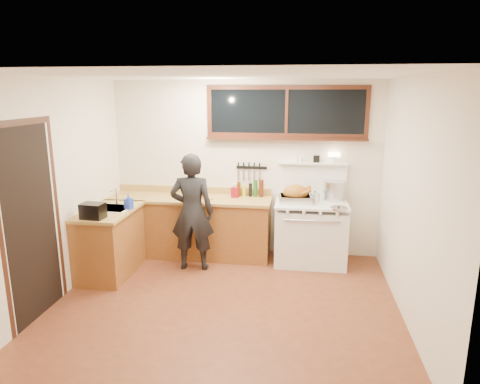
% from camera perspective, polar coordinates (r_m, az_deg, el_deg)
% --- Properties ---
extents(ground_plane, '(4.00, 3.50, 0.02)m').
position_cam_1_polar(ground_plane, '(5.23, -1.93, -14.64)').
color(ground_plane, '#5F2C19').
extents(room_shell, '(4.10, 3.60, 2.65)m').
position_cam_1_polar(room_shell, '(4.68, -2.09, 3.59)').
color(room_shell, silver).
rests_on(room_shell, ground).
extents(counter_back, '(2.44, 0.64, 1.00)m').
position_cam_1_polar(counter_back, '(6.52, -6.68, -4.50)').
color(counter_back, brown).
rests_on(counter_back, ground).
extents(counter_left, '(0.64, 1.09, 0.90)m').
position_cam_1_polar(counter_left, '(6.08, -16.96, -6.35)').
color(counter_left, brown).
rests_on(counter_left, ground).
extents(sink_unit, '(0.50, 0.45, 0.37)m').
position_cam_1_polar(sink_unit, '(6.02, -16.74, -2.59)').
color(sink_unit, white).
rests_on(sink_unit, counter_left).
extents(vintage_stove, '(1.02, 0.74, 1.57)m').
position_cam_1_polar(vintage_stove, '(6.27, 9.40, -5.19)').
color(vintage_stove, white).
rests_on(vintage_stove, ground).
extents(back_window, '(2.32, 0.13, 0.77)m').
position_cam_1_polar(back_window, '(6.28, 6.20, 9.82)').
color(back_window, black).
rests_on(back_window, room_shell).
extents(left_doorway, '(0.02, 1.04, 2.17)m').
position_cam_1_polar(left_doorway, '(5.07, -26.02, -3.57)').
color(left_doorway, black).
rests_on(left_doorway, ground).
extents(knife_strip, '(0.46, 0.03, 0.28)m').
position_cam_1_polar(knife_strip, '(6.42, 1.41, 3.19)').
color(knife_strip, black).
rests_on(knife_strip, room_shell).
extents(man, '(0.63, 0.44, 1.64)m').
position_cam_1_polar(man, '(5.91, -6.41, -2.69)').
color(man, black).
rests_on(man, ground).
extents(soap_bottle, '(0.12, 0.12, 0.21)m').
position_cam_1_polar(soap_bottle, '(5.88, -14.63, -1.24)').
color(soap_bottle, '#253FB9').
rests_on(soap_bottle, counter_left).
extents(toaster, '(0.30, 0.22, 0.19)m').
position_cam_1_polar(toaster, '(5.59, -19.03, -2.40)').
color(toaster, black).
rests_on(toaster, counter_left).
extents(cutting_board, '(0.48, 0.42, 0.14)m').
position_cam_1_polar(cutting_board, '(6.23, -5.76, -0.55)').
color(cutting_board, '#AD8A44').
rests_on(cutting_board, counter_back).
extents(roast_turkey, '(0.50, 0.38, 0.25)m').
position_cam_1_polar(roast_turkey, '(6.10, 7.43, -0.41)').
color(roast_turkey, silver).
rests_on(roast_turkey, vintage_stove).
extents(stockpot, '(0.37, 0.37, 0.28)m').
position_cam_1_polar(stockpot, '(6.30, 12.41, 0.19)').
color(stockpot, silver).
rests_on(stockpot, vintage_stove).
extents(saucepan, '(0.14, 0.26, 0.11)m').
position_cam_1_polar(saucepan, '(6.23, 9.95, -0.67)').
color(saucepan, silver).
rests_on(saucepan, vintage_stove).
extents(pot_lid, '(0.24, 0.24, 0.04)m').
position_cam_1_polar(pot_lid, '(5.88, 13.03, -2.09)').
color(pot_lid, silver).
rests_on(pot_lid, vintage_stove).
extents(coffee_tin, '(0.11, 0.09, 0.15)m').
position_cam_1_polar(coffee_tin, '(6.33, -0.68, -0.04)').
color(coffee_tin, maroon).
rests_on(coffee_tin, counter_back).
extents(pitcher, '(0.12, 0.12, 0.18)m').
position_cam_1_polar(pitcher, '(6.44, -0.69, 0.34)').
color(pitcher, white).
rests_on(pitcher, counter_back).
extents(bottle_cluster, '(0.40, 0.07, 0.26)m').
position_cam_1_polar(bottle_cluster, '(6.37, 1.58, 0.40)').
color(bottle_cluster, black).
rests_on(bottle_cluster, counter_back).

